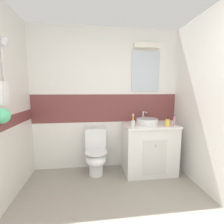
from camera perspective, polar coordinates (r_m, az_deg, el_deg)
ground_plane at (r=2.15m, az=1.70°, el=-34.02°), size 3.20×3.48×0.04m
wall_back_tiled at (r=2.85m, az=-1.87°, el=4.69°), size 3.20×0.20×2.50m
vanity_cabinet at (r=2.85m, az=13.26°, el=-12.67°), size 0.88×0.59×0.85m
sink_basin at (r=2.72m, az=12.71°, el=-3.21°), size 0.36×0.41×0.20m
toilet at (r=2.75m, az=-5.96°, el=-14.76°), size 0.37×0.50×0.78m
toothbrush_cup at (r=2.47m, az=7.68°, el=-4.07°), size 0.06×0.06×0.21m
soap_dispenser at (r=2.64m, az=19.66°, el=-3.70°), size 0.06×0.06×0.15m
toothpaste_tube_upright at (r=2.72m, az=21.87°, el=-2.94°), size 0.03×0.03×0.18m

